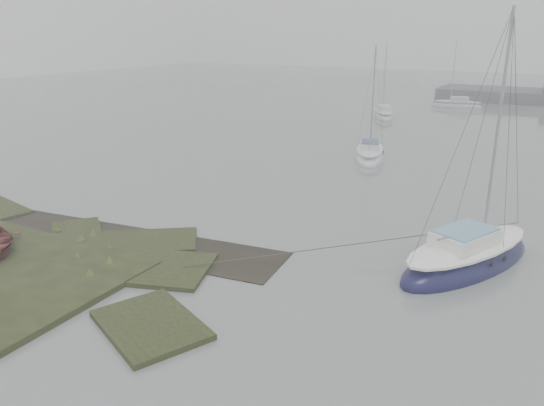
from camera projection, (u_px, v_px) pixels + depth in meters
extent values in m
plane|color=slate|center=(407.00, 143.00, 41.44)|extent=(160.00, 160.00, 0.00)
ellipsoid|color=#0F0F33|center=(467.00, 263.00, 19.82)|extent=(5.08, 7.36, 1.71)
ellipsoid|color=white|center=(469.00, 246.00, 19.61)|extent=(4.28, 6.34, 0.48)
cube|color=white|center=(465.00, 237.00, 19.31)|extent=(2.39, 2.83, 0.50)
cube|color=#6B9ABC|center=(466.00, 230.00, 19.22)|extent=(2.21, 2.60, 0.08)
cylinder|color=#939399|center=(498.00, 126.00, 18.75)|extent=(0.11, 0.11, 8.05)
cylinder|color=#939399|center=(463.00, 231.00, 19.11)|extent=(1.28, 2.59, 0.09)
ellipsoid|color=silver|center=(369.00, 157.00, 36.41)|extent=(3.47, 6.01, 1.39)
ellipsoid|color=silver|center=(370.00, 149.00, 36.24)|extent=(2.89, 5.20, 0.39)
cube|color=silver|center=(370.00, 145.00, 35.91)|extent=(1.74, 2.23, 0.41)
cube|color=navy|center=(370.00, 142.00, 35.84)|extent=(1.62, 2.05, 0.07)
cylinder|color=#939399|center=(373.00, 95.00, 35.82)|extent=(0.09, 0.09, 6.53)
cylinder|color=#939399|center=(370.00, 142.00, 35.68)|extent=(0.74, 2.21, 0.07)
ellipsoid|color=silver|center=(383.00, 116.00, 53.57)|extent=(3.93, 5.82, 1.35)
ellipsoid|color=silver|center=(384.00, 111.00, 53.40)|extent=(3.30, 5.02, 0.38)
cube|color=silver|center=(384.00, 108.00, 53.07)|extent=(1.86, 2.23, 0.40)
cube|color=silver|center=(384.00, 106.00, 53.00)|extent=(1.73, 2.05, 0.06)
cylinder|color=#939399|center=(385.00, 75.00, 53.00)|extent=(0.09, 0.09, 6.35)
cylinder|color=#939399|center=(384.00, 106.00, 52.85)|extent=(0.97, 2.06, 0.07)
ellipsoid|color=#A8ADB2|center=(456.00, 106.00, 60.41)|extent=(5.61, 2.13, 1.34)
ellipsoid|color=silver|center=(457.00, 102.00, 60.25)|extent=(4.88, 1.72, 0.38)
cube|color=silver|center=(459.00, 99.00, 60.05)|extent=(1.96, 1.29, 0.39)
cube|color=#A9B0B6|center=(460.00, 97.00, 59.98)|extent=(1.79, 1.20, 0.06)
cylinder|color=#939399|center=(454.00, 71.00, 59.47)|extent=(0.09, 0.09, 6.30)
cylinder|color=#939399|center=(461.00, 97.00, 59.91)|extent=(2.21, 0.20, 0.07)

